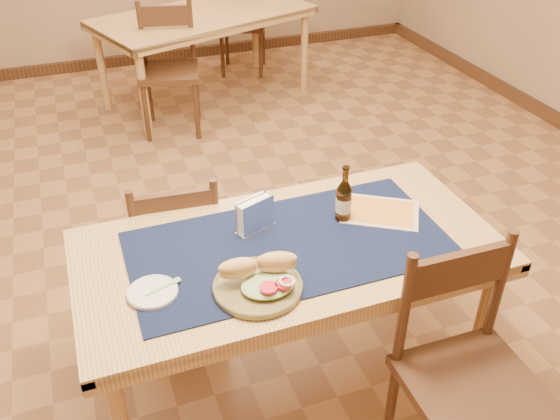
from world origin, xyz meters
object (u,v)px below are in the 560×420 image
object	(u,v)px
main_table	(289,263)
chair_main_far	(177,246)
back_table	(204,23)
sandwich_plate	(260,281)
beer_bottle	(344,200)
napkin_holder	(255,215)
chair_main_near	(468,375)

from	to	relation	value
main_table	chair_main_far	size ratio (longest dim) A/B	1.86
back_table	chair_main_far	world-z (taller)	chair_main_far
sandwich_plate	beer_bottle	world-z (taller)	beer_bottle
beer_bottle	napkin_holder	size ratio (longest dim) A/B	1.42
back_table	napkin_holder	xyz separation A→B (m)	(-0.55, -3.03, 0.15)
back_table	chair_main_near	world-z (taller)	chair_main_near
back_table	sandwich_plate	size ratio (longest dim) A/B	6.26
beer_bottle	napkin_holder	world-z (taller)	beer_bottle
main_table	sandwich_plate	size ratio (longest dim) A/B	5.16
napkin_holder	beer_bottle	bearing A→B (deg)	-8.73
back_table	beer_bottle	bearing A→B (deg)	-93.67
beer_bottle	napkin_holder	xyz separation A→B (m)	(-0.35, 0.05, -0.02)
back_table	beer_bottle	xyz separation A→B (m)	(-0.20, -3.08, 0.18)
back_table	beer_bottle	size ratio (longest dim) A/B	8.11
chair_main_far	beer_bottle	distance (m)	0.86
chair_main_far	chair_main_near	distance (m)	1.38
chair_main_near	sandwich_plate	xyz separation A→B (m)	(-0.62, 0.40, 0.29)
back_table	sandwich_plate	xyz separation A→B (m)	(-0.64, -3.37, 0.12)
main_table	napkin_holder	size ratio (longest dim) A/B	9.48
back_table	chair_main_near	xyz separation A→B (m)	(-0.02, -3.76, -0.17)
back_table	chair_main_far	size ratio (longest dim) A/B	2.26
chair_main_near	sandwich_plate	bearing A→B (deg)	147.34
sandwich_plate	beer_bottle	size ratio (longest dim) A/B	1.29
chair_main_far	napkin_holder	world-z (taller)	napkin_holder
back_table	sandwich_plate	distance (m)	3.43
back_table	sandwich_plate	bearing A→B (deg)	-100.81
chair_main_near	beer_bottle	world-z (taller)	beer_bottle
main_table	chair_main_near	size ratio (longest dim) A/B	1.67
main_table	beer_bottle	xyz separation A→B (m)	(0.26, 0.09, 0.18)
sandwich_plate	chair_main_far	bearing A→B (deg)	102.48
back_table	chair_main_far	xyz separation A→B (m)	(-0.81, -2.63, -0.22)
beer_bottle	napkin_holder	distance (m)	0.36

